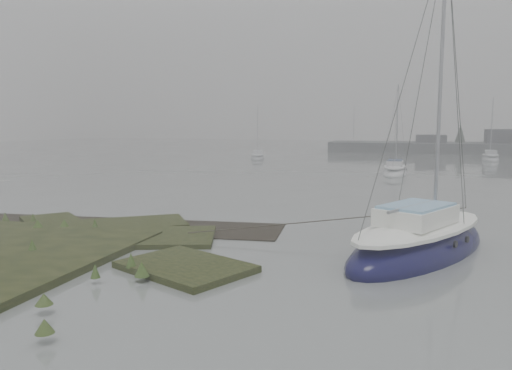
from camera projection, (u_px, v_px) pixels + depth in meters
name	position (u px, v px, depth m)	size (l,w,h in m)	color
ground	(327.00, 171.00, 43.19)	(160.00, 160.00, 0.00)	slate
sailboat_main	(420.00, 245.00, 15.55)	(5.68, 7.77, 10.57)	#0D0C34
sailboat_white	(395.00, 172.00, 39.94)	(2.08, 5.59, 7.78)	silver
sailboat_far_a	(258.00, 157.00, 57.13)	(2.78, 4.92, 6.60)	#ABAFB4
sailboat_far_b	(490.00, 158.00, 55.13)	(2.13, 5.43, 7.51)	#B9BFC3
sailboat_far_c	(357.00, 150.00, 72.91)	(5.19, 4.37, 7.29)	#A2A8AB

